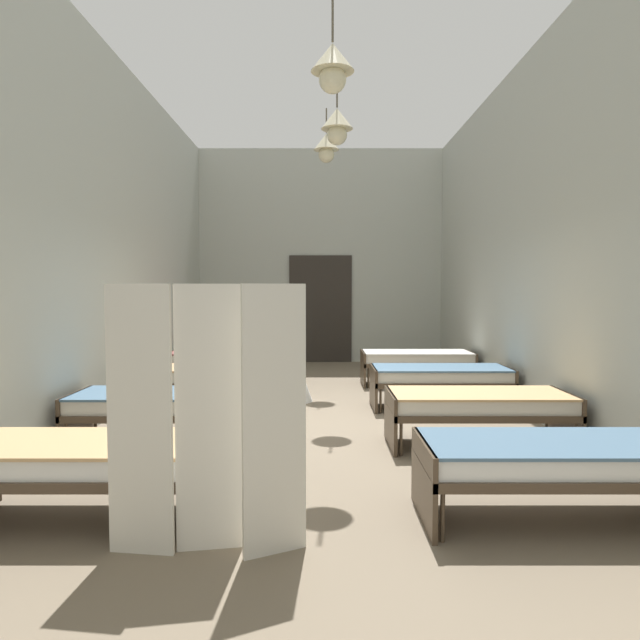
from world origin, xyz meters
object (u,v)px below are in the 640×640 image
bed_right_row_2 (439,376)px  bed_right_row_3 (416,359)px  bed_right_row_1 (478,405)px  nurse_near_aisle (294,366)px  bed_left_row_2 (201,377)px  privacy_screen (207,419)px  bed_left_row_1 (163,405)px  bed_right_row_0 (552,460)px  bed_left_row_3 (224,359)px  bed_left_row_0 (89,460)px

bed_right_row_2 → bed_right_row_3: same height
bed_right_row_1 → bed_right_row_2: bearing=90.0°
bed_right_row_3 → nurse_near_aisle: size_ratio=1.28×
bed_left_row_2 → privacy_screen: (0.95, -4.30, 0.41)m
bed_left_row_1 → bed_right_row_2: 3.83m
bed_right_row_0 → nurse_near_aisle: nurse_near_aisle is taller
bed_left_row_1 → bed_left_row_2: same height
bed_right_row_1 → nurse_near_aisle: 3.12m
bed_right_row_3 → privacy_screen: 6.65m
nurse_near_aisle → bed_left_row_1: bearing=43.4°
bed_left_row_1 → bed_right_row_1: bearing=0.0°
bed_right_row_0 → bed_left_row_3: same height
bed_right_row_3 → nurse_near_aisle: 2.50m
bed_left_row_3 → nurse_near_aisle: size_ratio=1.28×
bed_left_row_2 → bed_left_row_1: bearing=-90.0°
bed_right_row_2 → bed_right_row_3: (0.00, 1.90, 0.00)m
bed_left_row_2 → bed_right_row_1: bearing=-29.7°
bed_left_row_3 → nurse_near_aisle: bearing=-48.3°
bed_right_row_2 → bed_left_row_3: same height
bed_right_row_0 → privacy_screen: privacy_screen is taller
nurse_near_aisle → privacy_screen: 4.78m
bed_right_row_3 → bed_right_row_2: bearing=-90.0°
bed_right_row_1 → bed_right_row_3: (0.00, 3.80, 0.00)m
bed_right_row_0 → bed_right_row_2: 3.80m
bed_right_row_2 → bed_right_row_3: bearing=90.0°
bed_right_row_2 → privacy_screen: privacy_screen is taller
nurse_near_aisle → bed_right_row_3: bearing=-162.9°
bed_right_row_0 → bed_left_row_2: same height
bed_right_row_0 → privacy_screen: (-2.38, -0.50, 0.41)m
bed_left_row_0 → bed_right_row_3: (3.33, 5.70, 0.00)m
bed_left_row_0 → bed_left_row_1: (0.00, 1.90, 0.00)m
bed_right_row_0 → bed_left_row_0: bearing=180.0°
bed_right_row_3 → privacy_screen: bearing=-111.0°
bed_right_row_2 → privacy_screen: size_ratio=1.12×
bed_left_row_2 → bed_right_row_2: size_ratio=1.00×
bed_right_row_3 → privacy_screen: privacy_screen is taller
bed_left_row_1 → privacy_screen: 2.61m
bed_right_row_0 → bed_right_row_3: (0.00, 5.70, 0.00)m
bed_right_row_0 → bed_right_row_1: size_ratio=1.00×
nurse_near_aisle → privacy_screen: size_ratio=0.87×
bed_left_row_2 → bed_right_row_3: 3.83m
bed_left_row_3 → bed_right_row_3: size_ratio=1.00×
privacy_screen → bed_left_row_3: bearing=89.2°
bed_left_row_1 → bed_right_row_1: 3.33m
bed_right_row_0 → bed_left_row_2: size_ratio=1.00×
bed_left_row_3 → bed_right_row_3: 3.33m
bed_right_row_0 → bed_left_row_3: bearing=120.3°
bed_left_row_1 → bed_right_row_2: size_ratio=1.00×
bed_right_row_1 → bed_right_row_3: bearing=90.0°
bed_left_row_1 → nurse_near_aisle: (1.28, 2.36, 0.09)m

